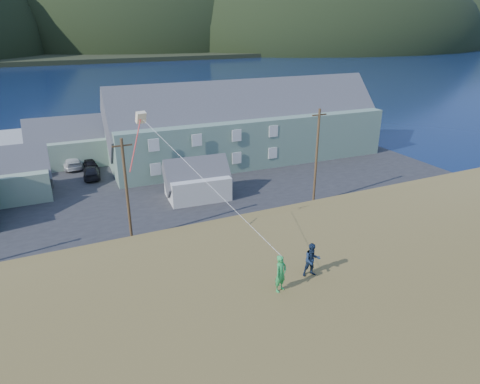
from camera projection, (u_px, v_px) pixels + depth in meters
name	position (u px, v px, depth m)	size (l,w,h in m)	color
ground	(179.00, 239.00, 37.03)	(900.00, 900.00, 0.00)	#0A1638
grass_strip	(186.00, 249.00, 35.33)	(110.00, 8.00, 0.10)	#4C3D19
waterfront_lot	(136.00, 178.00, 51.30)	(72.00, 36.00, 0.12)	#28282B
wharf	(67.00, 136.00, 68.14)	(26.00, 14.00, 0.90)	gray
far_shore	(43.00, 45.00, 314.12)	(900.00, 320.00, 2.00)	black
far_hills	(103.00, 46.00, 285.15)	(760.00, 265.00, 143.00)	black
lodge	(248.00, 124.00, 56.70)	(36.58, 11.50, 12.74)	slate
shed_palegreen_near	(3.00, 177.00, 44.32)	(9.31, 5.91, 6.73)	gray
shed_white	(197.00, 180.00, 44.82)	(7.06, 4.98, 5.34)	silver
shed_palegreen_far	(72.00, 142.00, 55.62)	(11.34, 6.68, 7.54)	gray
utility_poles	(148.00, 187.00, 35.82)	(35.03, 0.24, 9.75)	#47331E
parked_cars	(53.00, 171.00, 51.16)	(25.03, 12.34, 1.58)	black
kite_flyer_green	(281.00, 273.00, 17.46)	(0.59, 0.39, 1.63)	green
kite_flyer_navy	(312.00, 260.00, 18.52)	(0.76, 0.59, 1.55)	#172740
kite_rig	(142.00, 123.00, 20.25)	(2.41, 4.04, 9.48)	beige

